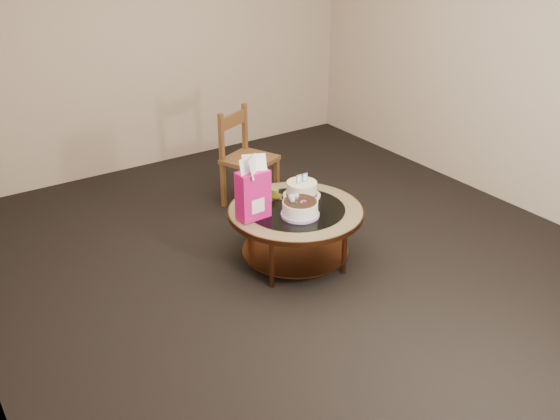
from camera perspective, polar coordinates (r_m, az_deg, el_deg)
ground at (r=4.87m, az=1.39°, el=-4.67°), size 5.00×5.00×0.00m
room_walls at (r=4.28m, az=1.62°, el=13.27°), size 4.52×5.02×2.61m
coffee_table at (r=4.69m, az=1.44°, el=-0.71°), size 1.02×1.02×0.46m
decorated_cake at (r=4.52m, az=1.83°, el=0.09°), size 0.28×0.28×0.16m
cream_cake at (r=4.82m, az=2.00°, el=1.90°), size 0.29×0.29×0.19m
gift_bag at (r=4.42m, az=-2.49°, el=2.00°), size 0.24×0.18×0.47m
pillar_candle at (r=4.80m, az=-0.46°, el=1.41°), size 0.12×0.12×0.08m
dining_chair at (r=5.62m, az=-3.10°, el=4.79°), size 0.53×0.53×0.88m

